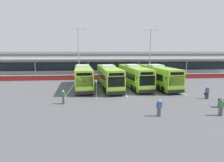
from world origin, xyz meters
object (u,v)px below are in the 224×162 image
object	(u,v)px
coach_bus_left_centre	(109,77)
pedestrian_near_bin	(63,97)
coach_bus_right_centre	(157,77)
lamp_post_west	(79,50)
pedestrian_in_dark_coat	(159,107)
litter_bin	(220,103)
coach_bus_leftmost	(83,77)
pedestrian_with_handbag	(207,92)
coach_bus_centre	(134,77)
lamp_post_centre	(150,50)
pedestrian_child	(221,107)

from	to	relation	value
coach_bus_left_centre	pedestrian_near_bin	bearing A→B (deg)	-124.38
coach_bus_right_centre	lamp_post_west	world-z (taller)	lamp_post_west
coach_bus_right_centre	pedestrian_in_dark_coat	bearing A→B (deg)	-108.58
litter_bin	coach_bus_leftmost	bearing A→B (deg)	143.04
lamp_post_west	litter_bin	size ratio (longest dim) A/B	11.83
pedestrian_with_handbag	coach_bus_centre	bearing A→B (deg)	132.47
pedestrian_with_handbag	coach_bus_right_centre	bearing A→B (deg)	114.76
coach_bus_right_centre	pedestrian_with_handbag	bearing A→B (deg)	-65.24
coach_bus_right_centre	pedestrian_in_dark_coat	distance (m)	14.31
pedestrian_with_handbag	lamp_post_west	distance (m)	26.31
pedestrian_with_handbag	pedestrian_in_dark_coat	bearing A→B (deg)	-146.81
pedestrian_with_handbag	pedestrian_in_dark_coat	size ratio (longest dim) A/B	1.00
coach_bus_right_centre	pedestrian_with_handbag	distance (m)	8.98
coach_bus_right_centre	lamp_post_centre	world-z (taller)	lamp_post_centre
coach_bus_centre	lamp_post_west	bearing A→B (deg)	136.05
pedestrian_near_bin	lamp_post_centre	size ratio (longest dim) A/B	0.15
lamp_post_west	lamp_post_centre	xyz separation A→B (m)	(16.20, 0.59, 0.00)
lamp_post_west	pedestrian_child	bearing A→B (deg)	-57.08
coach_bus_leftmost	litter_bin	xyz separation A→B (m)	(15.72, -11.83, -1.32)
pedestrian_child	coach_bus_centre	bearing A→B (deg)	110.67
coach_bus_centre	pedestrian_in_dark_coat	bearing A→B (deg)	-92.11
coach_bus_left_centre	lamp_post_centre	distance (m)	15.73
coach_bus_left_centre	lamp_post_centre	world-z (taller)	lamp_post_centre
coach_bus_leftmost	pedestrian_near_bin	distance (m)	9.26
pedestrian_in_dark_coat	pedestrian_near_bin	xyz separation A→B (m)	(-9.71, 4.78, 0.00)
pedestrian_with_handbag	lamp_post_west	size ratio (longest dim) A/B	0.15
lamp_post_centre	pedestrian_near_bin	bearing A→B (deg)	-129.52
coach_bus_right_centre	lamp_post_centre	size ratio (longest dim) A/B	1.12
pedestrian_in_dark_coat	coach_bus_right_centre	bearing A→B (deg)	71.42
pedestrian_child	coach_bus_left_centre	bearing A→B (deg)	125.30
pedestrian_with_handbag	pedestrian_in_dark_coat	world-z (taller)	same
coach_bus_centre	coach_bus_right_centre	size ratio (longest dim) A/B	1.00
coach_bus_right_centre	lamp_post_west	xyz separation A→B (m)	(-14.28, 10.27, 4.50)
pedestrian_with_handbag	lamp_post_west	bearing A→B (deg)	134.45
pedestrian_with_handbag	pedestrian_child	size ratio (longest dim) A/B	1.00
lamp_post_west	litter_bin	xyz separation A→B (m)	(17.38, -21.78, -5.82)
litter_bin	coach_bus_centre	bearing A→B (deg)	120.92
lamp_post_centre	pedestrian_with_handbag	bearing A→B (deg)	-84.51
coach_bus_centre	pedestrian_near_bin	world-z (taller)	coach_bus_centre
coach_bus_leftmost	pedestrian_with_handbag	size ratio (longest dim) A/B	7.62
pedestrian_near_bin	coach_bus_centre	bearing A→B (deg)	41.79
pedestrian_in_dark_coat	lamp_post_west	distance (m)	26.28
coach_bus_leftmost	pedestrian_with_handbag	xyz separation A→B (m)	(16.37, -8.43, -0.93)
lamp_post_centre	coach_bus_centre	bearing A→B (deg)	-119.61
pedestrian_with_handbag	litter_bin	world-z (taller)	pedestrian_with_handbag
coach_bus_left_centre	litter_bin	size ratio (longest dim) A/B	13.27
coach_bus_left_centre	coach_bus_right_centre	world-z (taller)	same
coach_bus_right_centre	pedestrian_near_bin	size ratio (longest dim) A/B	7.62
pedestrian_child	lamp_post_centre	world-z (taller)	lamp_post_centre
litter_bin	pedestrian_near_bin	bearing A→B (deg)	170.96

